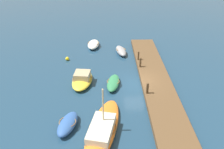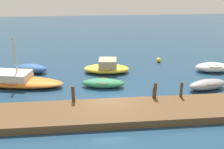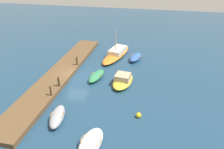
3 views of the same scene
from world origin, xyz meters
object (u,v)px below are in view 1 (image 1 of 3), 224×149
Objects in this scene: rowboat_white at (93,44)px; mooring_post_west at (147,88)px; motorboat_yellow at (82,79)px; mooring_post_east at (138,56)px; rowboat_green at (113,83)px; marker_buoy at (67,59)px; dinghy_grey at (121,51)px; rowboat_blue at (68,124)px; mooring_post_mid_east at (140,62)px; mooring_post_mid_west at (140,64)px; sailboat_orange at (103,129)px.

rowboat_white is 3.00× the size of mooring_post_west.
mooring_post_east is at bearing -48.23° from motorboat_yellow.
rowboat_green is 7.50× the size of marker_buoy.
dinghy_grey is at bearing 34.67° from mooring_post_east.
mooring_post_west is 12.05m from marker_buoy.
rowboat_blue is 11.88m from mooring_post_mid_east.
mooring_post_mid_east is at bearing -135.15° from rowboat_white.
dinghy_grey is 3.50m from mooring_post_east.
rowboat_white is 13.61m from mooring_post_west.
mooring_post_west is 1.00× the size of mooring_post_mid_east.
motorboat_yellow is 7.89m from mooring_post_east.
rowboat_white is at bearing 9.17° from rowboat_blue.
dinghy_grey is 4.31× the size of mooring_post_mid_west.
sailboat_orange is 13.82m from marker_buoy.
dinghy_grey is 3.12× the size of mooring_post_east.
rowboat_green is at bearing 135.25° from mooring_post_mid_west.
mooring_post_west reaches higher than dinghy_grey.
rowboat_blue is at bearing 148.33° from mooring_post_east.
marker_buoy is (8.17, 8.82, -0.78)m from mooring_post_west.
mooring_post_mid_east is (3.28, -3.19, 0.67)m from rowboat_green.
mooring_post_mid_east reaches higher than motorboat_yellow.
dinghy_grey is at bearing -5.91° from rowboat_blue.
rowboat_green is 0.43× the size of sailboat_orange.
sailboat_orange is at bearing 159.69° from dinghy_grey.
mooring_post_mid_west is 1.88m from mooring_post_east.
sailboat_orange is 11.12m from mooring_post_mid_east.
mooring_post_west reaches higher than mooring_post_mid_east.
mooring_post_east reaches higher than dinghy_grey.
motorboat_yellow is 6.97m from mooring_post_mid_west.
mooring_post_east is (12.09, -4.21, 0.55)m from sailboat_orange.
rowboat_white is at bearing 2.33° from motorboat_yellow.
motorboat_yellow is 3.30m from rowboat_green.
sailboat_orange reaches higher than dinghy_grey.
mooring_post_mid_west is 0.17m from mooring_post_mid_east.
sailboat_orange is (-14.93, 2.25, 0.05)m from dinghy_grey.
motorboat_yellow is at bearing 89.62° from rowboat_green.
rowboat_blue is 8.17m from mooring_post_west.
rowboat_blue is (-6.29, 3.83, 0.06)m from rowboat_green.
motorboat_yellow is at bearing 125.17° from mooring_post_east.
motorboat_yellow is 3.94× the size of mooring_post_west.
rowboat_white is (2.26, 3.76, 0.01)m from dinghy_grey.
rowboat_green is 4.56× the size of mooring_post_mid_west.
mooring_post_mid_east is (5.43, 0.00, -0.00)m from mooring_post_west.
sailboat_orange is (-17.19, -1.51, 0.04)m from rowboat_white.
motorboat_yellow is 1.31× the size of rowboat_white.
rowboat_green is 7.08m from sailboat_orange.
rowboat_white is at bearing 24.86° from mooring_post_west.
rowboat_blue is at bearing -179.29° from rowboat_white.
motorboat_yellow is 4.04× the size of mooring_post_east.
mooring_post_west is at bearing 180.00° from mooring_post_east.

